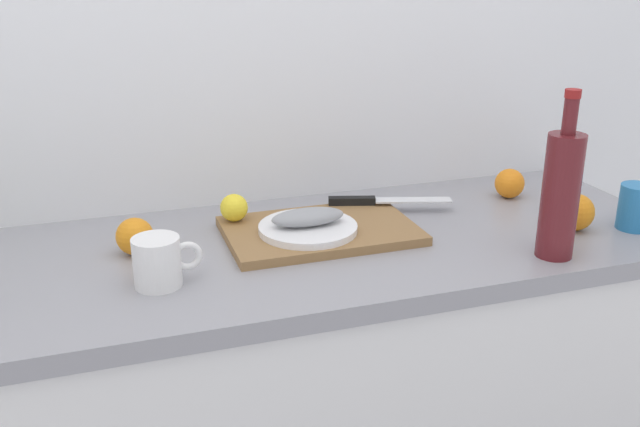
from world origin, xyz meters
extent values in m
cube|color=white|center=(0.00, 0.33, 1.25)|extent=(3.20, 0.05, 2.50)
cube|color=gray|center=(0.00, 0.00, 0.88)|extent=(2.00, 0.60, 0.04)
cube|color=olive|center=(0.21, 0.04, 0.91)|extent=(0.41, 0.27, 0.02)
cylinder|color=white|center=(0.18, 0.02, 0.93)|extent=(0.21, 0.21, 0.01)
ellipsoid|color=gray|center=(0.18, 0.02, 0.95)|extent=(0.16, 0.07, 0.04)
cube|color=silver|center=(0.47, 0.11, 0.93)|extent=(0.18, 0.09, 0.00)
cube|color=black|center=(0.33, 0.15, 0.93)|extent=(0.11, 0.05, 0.02)
sphere|color=yellow|center=(0.04, 0.13, 0.95)|extent=(0.06, 0.06, 0.06)
cylinder|color=#59191E|center=(0.62, -0.22, 1.03)|extent=(0.07, 0.07, 0.25)
cylinder|color=#59191E|center=(0.62, -0.22, 1.19)|extent=(0.03, 0.03, 0.07)
cylinder|color=maroon|center=(0.62, -0.22, 1.23)|extent=(0.03, 0.03, 0.02)
cylinder|color=white|center=(-0.15, -0.11, 0.95)|extent=(0.09, 0.09, 0.09)
torus|color=white|center=(-0.10, -0.11, 0.95)|extent=(0.06, 0.01, 0.06)
cylinder|color=#2672B2|center=(0.88, -0.15, 0.95)|extent=(0.08, 0.08, 0.10)
sphere|color=orange|center=(0.74, 0.13, 0.94)|extent=(0.07, 0.07, 0.07)
sphere|color=orange|center=(0.75, -0.11, 0.94)|extent=(0.08, 0.08, 0.08)
sphere|color=orange|center=(-0.18, 0.06, 0.94)|extent=(0.08, 0.08, 0.08)
camera|label=1|loc=(-0.24, -1.32, 1.48)|focal=39.80mm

